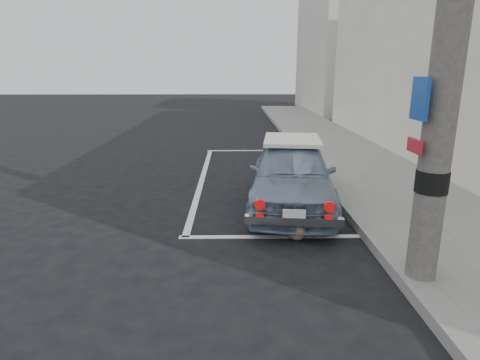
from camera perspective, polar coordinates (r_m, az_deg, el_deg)
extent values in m
plane|color=black|center=(6.72, 0.41, -6.44)|extent=(80.00, 80.00, 0.00)
cube|color=slate|center=(9.22, 20.41, -0.89)|extent=(2.80, 40.00, 0.15)
cube|color=black|center=(11.37, 24.37, 8.42)|extent=(0.10, 16.00, 2.40)
cube|color=red|center=(14.81, 19.58, 22.62)|extent=(0.10, 2.00, 1.60)
cube|color=white|center=(17.07, 16.64, 21.74)|extent=(0.10, 2.00, 1.60)
cube|color=#BDB6AC|center=(27.08, 13.63, 18.00)|extent=(3.50, 10.00, 8.00)
cube|color=silver|center=(6.29, 5.12, -8.03)|extent=(3.00, 0.12, 0.01)
cube|color=silver|center=(13.00, 1.95, 4.21)|extent=(3.00, 0.12, 0.01)
cube|color=silver|center=(9.60, -5.39, 0.19)|extent=(0.12, 7.00, 0.01)
cylinder|color=black|center=(4.92, 25.63, -0.16)|extent=(0.36, 0.36, 0.25)
cube|color=#13419D|center=(4.68, 24.23, 10.51)|extent=(0.04, 0.35, 0.45)
cube|color=red|center=(4.74, 23.58, 4.50)|extent=(0.04, 0.30, 0.15)
cube|color=white|center=(4.74, 23.52, 4.50)|extent=(0.02, 0.16, 0.08)
imported|color=#798BA6|center=(7.57, 7.35, 0.99)|extent=(1.94, 3.89, 1.27)
cube|color=white|center=(7.82, 7.43, 5.69)|extent=(1.21, 1.54, 0.07)
cube|color=silver|center=(5.91, 7.66, -5.74)|extent=(1.43, 0.29, 0.12)
cube|color=white|center=(5.83, 7.71, -4.98)|extent=(0.33, 0.06, 0.17)
cylinder|color=red|center=(5.80, 2.84, -3.50)|extent=(0.15, 0.06, 0.15)
cylinder|color=red|center=(5.84, 12.63, -3.74)|extent=(0.15, 0.06, 0.15)
cylinder|color=red|center=(5.86, 2.81, -5.17)|extent=(0.12, 0.05, 0.12)
cylinder|color=red|center=(5.90, 12.53, -5.39)|extent=(0.12, 0.05, 0.12)
ellipsoid|color=brown|center=(6.20, 7.92, -7.24)|extent=(0.33, 0.43, 0.23)
sphere|color=brown|center=(6.02, 8.55, -7.13)|extent=(0.15, 0.15, 0.15)
cone|color=brown|center=(5.98, 8.22, -6.51)|extent=(0.05, 0.05, 0.06)
cone|color=brown|center=(6.01, 8.93, -6.43)|extent=(0.05, 0.05, 0.06)
cylinder|color=brown|center=(6.42, 7.73, -7.21)|extent=(0.17, 0.22, 0.03)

